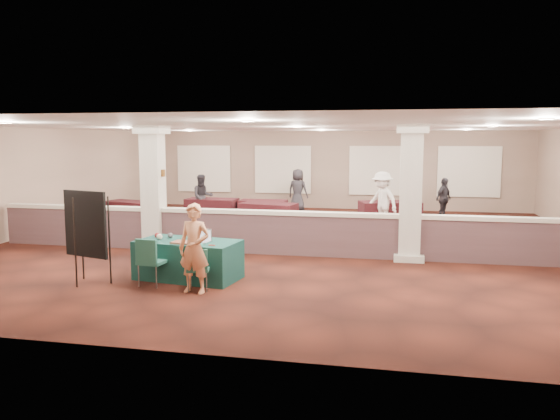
% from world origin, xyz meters
% --- Properties ---
extents(ground, '(16.00, 16.00, 0.00)m').
position_xyz_m(ground, '(0.00, 0.00, 0.00)').
color(ground, '#451A11').
rests_on(ground, ground).
extents(wall_back, '(16.00, 0.04, 3.20)m').
position_xyz_m(wall_back, '(0.00, 8.00, 1.60)').
color(wall_back, '#7F6757').
rests_on(wall_back, ground).
extents(wall_front, '(16.00, 0.04, 3.20)m').
position_xyz_m(wall_front, '(0.00, -8.00, 1.60)').
color(wall_front, '#7F6757').
rests_on(wall_front, ground).
extents(wall_left, '(0.04, 16.00, 3.20)m').
position_xyz_m(wall_left, '(-8.00, 0.00, 1.60)').
color(wall_left, '#7F6757').
rests_on(wall_left, ground).
extents(ceiling, '(16.00, 16.00, 0.02)m').
position_xyz_m(ceiling, '(0.00, 0.00, 3.20)').
color(ceiling, silver).
rests_on(ceiling, wall_back).
extents(partition_wall, '(15.60, 0.28, 1.10)m').
position_xyz_m(partition_wall, '(0.00, -1.50, 0.57)').
color(partition_wall, '#4E3439').
rests_on(partition_wall, ground).
extents(column_left, '(0.72, 0.72, 3.20)m').
position_xyz_m(column_left, '(-3.50, -1.50, 1.64)').
color(column_left, beige).
rests_on(column_left, ground).
extents(column_right, '(0.72, 0.72, 3.20)m').
position_xyz_m(column_right, '(3.00, -1.50, 1.64)').
color(column_right, beige).
rests_on(column_right, ground).
extents(sconce_left, '(0.12, 0.12, 0.18)m').
position_xyz_m(sconce_left, '(-3.78, -1.50, 2.00)').
color(sconce_left, brown).
rests_on(sconce_left, column_left).
extents(sconce_right, '(0.12, 0.12, 0.18)m').
position_xyz_m(sconce_right, '(-3.22, -1.50, 2.00)').
color(sconce_right, brown).
rests_on(sconce_right, column_left).
extents(near_table, '(2.20, 1.33, 0.80)m').
position_xyz_m(near_table, '(-1.50, -4.24, 0.40)').
color(near_table, '#0F3834').
rests_on(near_table, ground).
extents(conf_chair_main, '(0.49, 0.50, 0.82)m').
position_xyz_m(conf_chair_main, '(-0.98, -5.07, 0.48)').
color(conf_chair_main, '#205E54').
rests_on(conf_chair_main, ground).
extents(conf_chair_side, '(0.53, 0.53, 0.95)m').
position_xyz_m(conf_chair_side, '(-2.01, -4.95, 0.56)').
color(conf_chair_side, '#205E54').
rests_on(conf_chair_side, ground).
extents(easel_board, '(1.07, 0.64, 1.86)m').
position_xyz_m(easel_board, '(-3.31, -5.03, 1.18)').
color(easel_board, black).
rests_on(easel_board, ground).
extents(woman, '(0.65, 0.48, 1.68)m').
position_xyz_m(woman, '(-1.00, -5.19, 0.84)').
color(woman, tan).
rests_on(woman, ground).
extents(far_table_front_left, '(1.88, 1.25, 0.70)m').
position_xyz_m(far_table_front_left, '(-6.50, 3.00, 0.35)').
color(far_table_front_left, black).
rests_on(far_table_front_left, ground).
extents(far_table_front_center, '(1.97, 1.23, 0.75)m').
position_xyz_m(far_table_front_center, '(-1.48, 3.00, 0.37)').
color(far_table_front_center, black).
rests_on(far_table_front_center, ground).
extents(far_table_front_right, '(2.04, 1.35, 0.76)m').
position_xyz_m(far_table_front_right, '(5.24, 0.39, 0.38)').
color(far_table_front_right, black).
rests_on(far_table_front_right, ground).
extents(far_table_back_left, '(1.84, 0.97, 0.74)m').
position_xyz_m(far_table_back_left, '(-3.82, 4.06, 0.37)').
color(far_table_back_left, black).
rests_on(far_table_back_left, ground).
extents(far_table_back_center, '(1.70, 0.85, 0.69)m').
position_xyz_m(far_table_back_center, '(-2.00, 4.39, 0.34)').
color(far_table_back_center, black).
rests_on(far_table_back_center, ground).
extents(far_table_back_right, '(2.16, 1.51, 0.80)m').
position_xyz_m(far_table_back_right, '(2.50, 3.88, 0.40)').
color(far_table_back_right, black).
rests_on(far_table_back_right, ground).
extents(attendee_a, '(0.88, 0.76, 1.61)m').
position_xyz_m(attendee_a, '(-4.16, 4.00, 0.80)').
color(attendee_a, black).
rests_on(attendee_a, ground).
extents(attendee_b, '(1.25, 1.18, 1.84)m').
position_xyz_m(attendee_b, '(2.26, 3.00, 0.92)').
color(attendee_b, silver).
rests_on(attendee_b, ground).
extents(attendee_c, '(0.86, 0.97, 1.51)m').
position_xyz_m(attendee_c, '(4.36, 5.42, 0.76)').
color(attendee_c, black).
rests_on(attendee_c, ground).
extents(attendee_d, '(0.92, 0.65, 1.69)m').
position_xyz_m(attendee_d, '(-1.15, 6.80, 0.85)').
color(attendee_d, black).
rests_on(attendee_d, ground).
extents(laptop_base, '(0.39, 0.30, 0.02)m').
position_xyz_m(laptop_base, '(-1.18, -4.34, 0.81)').
color(laptop_base, silver).
rests_on(laptop_base, near_table).
extents(laptop_screen, '(0.36, 0.07, 0.24)m').
position_xyz_m(laptop_screen, '(-1.17, -4.21, 0.94)').
color(laptop_screen, silver).
rests_on(laptop_screen, near_table).
extents(screen_glow, '(0.32, 0.05, 0.21)m').
position_xyz_m(screen_glow, '(-1.17, -4.22, 0.92)').
color(screen_glow, silver).
rests_on(screen_glow, near_table).
extents(knitting, '(0.48, 0.39, 0.03)m').
position_xyz_m(knitting, '(-1.49, -4.51, 0.81)').
color(knitting, '#B0441C').
rests_on(knitting, near_table).
extents(yarn_cream, '(0.12, 0.12, 0.12)m').
position_xyz_m(yarn_cream, '(-2.11, -4.26, 0.86)').
color(yarn_cream, '#EFE4C5').
rests_on(yarn_cream, near_table).
extents(yarn_red, '(0.11, 0.11, 0.11)m').
position_xyz_m(yarn_red, '(-2.25, -4.07, 0.85)').
color(yarn_red, '#5B1217').
rests_on(yarn_red, near_table).
extents(yarn_grey, '(0.11, 0.11, 0.11)m').
position_xyz_m(yarn_grey, '(-1.97, -4.04, 0.85)').
color(yarn_grey, '#46454A').
rests_on(yarn_grey, near_table).
extents(scissors, '(0.13, 0.05, 0.01)m').
position_xyz_m(scissors, '(-0.84, -4.64, 0.80)').
color(scissors, red).
rests_on(scissors, near_table).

